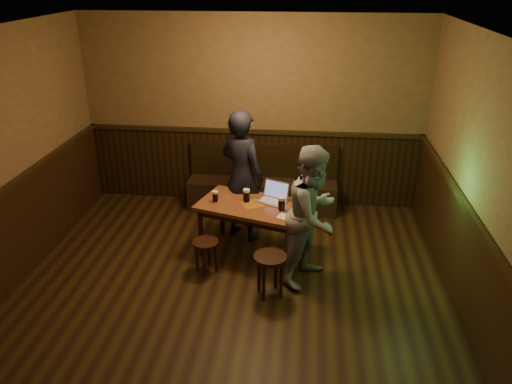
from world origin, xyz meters
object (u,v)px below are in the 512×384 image
at_px(pint_mid, 246,196).
at_px(person_grey, 313,215).
at_px(pint_left, 215,197).
at_px(bench, 263,188).
at_px(pint_right, 282,204).
at_px(stool_left, 206,247).
at_px(stool_right, 270,264).
at_px(pub_table, 252,211).
at_px(person_suit, 242,176).
at_px(laptop, 274,196).

distance_m(pint_mid, person_grey, 0.97).
bearing_deg(pint_left, bench, 71.07).
relative_size(pint_left, pint_right, 0.83).
relative_size(stool_left, stool_right, 0.84).
height_order(stool_right, pint_right, pint_right).
bearing_deg(pint_mid, pub_table, -37.49).
relative_size(pint_left, person_grey, 0.09).
bearing_deg(pint_mid, stool_right, -67.80).
relative_size(pub_table, person_suit, 0.83).
bearing_deg(stool_left, bench, 74.91).
height_order(pub_table, stool_left, pub_table).
distance_m(bench, pint_mid, 1.38).
relative_size(stool_right, laptop, 1.20).
bearing_deg(pint_right, person_grey, -41.42).
height_order(stool_left, person_suit, person_suit).
bearing_deg(pub_table, pint_left, -164.81).
bearing_deg(laptop, pint_right, -43.81).
relative_size(stool_left, pint_mid, 2.43).
distance_m(stool_right, pint_left, 1.21).
bearing_deg(pint_right, pub_table, 159.85).
distance_m(bench, stool_left, 1.90).
height_order(pint_right, person_grey, person_grey).
height_order(pub_table, laptop, laptop).
relative_size(stool_right, pint_mid, 2.91).
bearing_deg(pint_left, person_suit, 57.61).
distance_m(person_suit, person_grey, 1.30).
height_order(stool_left, pint_right, pint_right).
height_order(stool_right, laptop, laptop).
bearing_deg(person_suit, pint_left, 87.64).
relative_size(laptop, person_suit, 0.24).
xyz_separation_m(pint_left, pint_mid, (0.38, 0.05, 0.01)).
xyz_separation_m(pub_table, stool_left, (-0.50, -0.48, -0.27)).
xyz_separation_m(stool_right, pint_mid, (-0.37, 0.91, 0.38)).
height_order(pub_table, pint_left, pint_left).
bearing_deg(pint_left, pint_right, -10.12).
bearing_deg(pint_right, bench, 103.89).
relative_size(pub_table, laptop, 3.50).
bearing_deg(bench, stool_left, -105.09).
distance_m(stool_left, laptop, 1.06).
distance_m(bench, person_suit, 1.08).
xyz_separation_m(stool_left, pint_mid, (0.42, 0.54, 0.45)).
distance_m(pint_right, person_grey, 0.50).
xyz_separation_m(pub_table, laptop, (0.26, 0.13, 0.15)).
relative_size(pub_table, pint_right, 8.22).
bearing_deg(stool_left, stool_right, -25.10).
relative_size(pint_left, pint_mid, 0.86).
bearing_deg(pint_left, pub_table, -1.59).
xyz_separation_m(laptop, person_grey, (0.49, -0.60, 0.06)).
relative_size(pub_table, stool_left, 3.51).
bearing_deg(stool_right, pint_left, 131.11).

